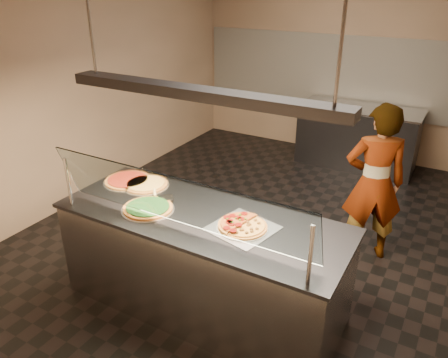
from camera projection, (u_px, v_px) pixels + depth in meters
The scene contains 19 objects.
ground at pixel (264, 233), 5.10m from camera, with size 5.00×6.00×0.02m, color black.
wall_back at pixel (349, 62), 6.83m from camera, with size 5.00×0.02×3.00m, color tan.
wall_front at pixel (11, 256), 2.09m from camera, with size 5.00×0.02×3.00m, color tan.
wall_left at pixel (91, 81), 5.59m from camera, with size 0.02×6.00×3.00m, color tan.
tile_band at pixel (347, 75), 6.89m from camera, with size 4.90×0.02×1.20m, color silver.
serving_counter at pixel (202, 262), 3.78m from camera, with size 2.46×0.94×0.93m.
sneeze_guard at pixel (175, 201), 3.19m from camera, with size 2.22×0.18×0.54m.
perforated_tray at pixel (243, 227), 3.41m from camera, with size 0.55×0.55×0.01m.
half_pizza_pepperoni at pixel (232, 221), 3.44m from camera, with size 0.27×0.41×0.05m.
half_pizza_sausage at pixel (253, 228), 3.36m from camera, with size 0.27×0.41×0.04m.
pizza_spinach at pixel (148, 208), 3.68m from camera, with size 0.45×0.45×0.03m.
pizza_cheese at pixel (146, 184), 4.10m from camera, with size 0.43×0.43×0.03m.
pizza_tomato at pixel (128, 180), 4.18m from camera, with size 0.46×0.46×0.03m.
pizza_spatula at pixel (160, 194), 3.88m from camera, with size 0.28×0.17×0.02m.
prep_table at pixel (357, 137), 6.73m from camera, with size 1.78×0.74×0.93m.
worker at pixel (374, 183), 4.37m from camera, with size 0.61×0.40×1.66m, color #292830.
heat_lamp_housing at pixel (198, 93), 3.16m from camera, with size 2.30×0.18×0.08m, color #2D2D31.
lamp_rod_left at pixel (88, 8), 3.38m from camera, with size 0.02×0.02×1.01m, color #B7B7BC.
lamp_rod_right at pixel (344, 20), 2.47m from camera, with size 0.02×0.02×1.01m, color #B7B7BC.
Camera 1 is at (1.75, -4.01, 2.72)m, focal length 35.00 mm.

